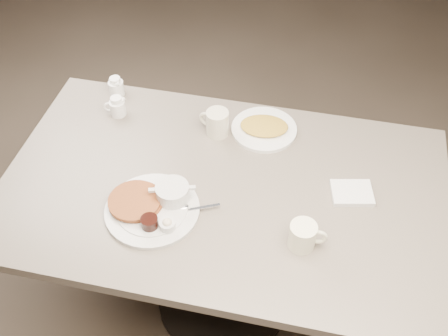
% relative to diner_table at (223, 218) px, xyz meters
% --- Properties ---
extents(room, '(7.04, 8.04, 2.84)m').
position_rel_diner_table_xyz_m(room, '(0.00, 0.00, 0.82)').
color(room, '#4C3F33').
rests_on(room, ground).
extents(diner_table, '(1.50, 0.90, 0.75)m').
position_rel_diner_table_xyz_m(diner_table, '(0.00, 0.00, 0.00)').
color(diner_table, slate).
rests_on(diner_table, ground).
extents(main_plate, '(0.40, 0.38, 0.07)m').
position_rel_diner_table_xyz_m(main_plate, '(-0.20, -0.14, 0.19)').
color(main_plate, silver).
rests_on(main_plate, diner_table).
extents(coffee_mug_near, '(0.12, 0.09, 0.09)m').
position_rel_diner_table_xyz_m(coffee_mug_near, '(0.29, -0.18, 0.22)').
color(coffee_mug_near, white).
rests_on(coffee_mug_near, diner_table).
extents(napkin, '(0.15, 0.13, 0.02)m').
position_rel_diner_table_xyz_m(napkin, '(0.43, 0.06, 0.18)').
color(napkin, white).
rests_on(napkin, diner_table).
extents(coffee_mug_far, '(0.13, 0.10, 0.10)m').
position_rel_diner_table_xyz_m(coffee_mug_far, '(-0.08, 0.25, 0.22)').
color(coffee_mug_far, beige).
rests_on(coffee_mug_far, diner_table).
extents(creamer_left, '(0.09, 0.07, 0.08)m').
position_rel_diner_table_xyz_m(creamer_left, '(-0.47, 0.28, 0.21)').
color(creamer_left, white).
rests_on(creamer_left, diner_table).
extents(creamer_right, '(0.08, 0.09, 0.08)m').
position_rel_diner_table_xyz_m(creamer_right, '(-0.52, 0.39, 0.21)').
color(creamer_right, white).
rests_on(creamer_right, diner_table).
extents(hash_plate, '(0.27, 0.27, 0.04)m').
position_rel_diner_table_xyz_m(hash_plate, '(0.09, 0.30, 0.18)').
color(hash_plate, white).
rests_on(hash_plate, diner_table).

